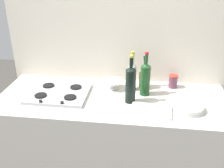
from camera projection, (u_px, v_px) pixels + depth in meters
name	position (u px, v px, depth m)	size (l,w,h in m)	color
counter_block	(112.00, 144.00, 2.23)	(1.80, 0.70, 0.90)	beige
backsplash_panel	(118.00, 38.00, 2.21)	(1.90, 0.06, 2.54)	beige
stovetop_hob	(59.00, 93.00, 2.08)	(0.47, 0.39, 0.04)	#B2B2B7
plate_stack	(188.00, 107.00, 1.86)	(0.22, 0.22, 0.05)	white
wine_bottle_leftmost	(132.00, 76.00, 2.11)	(0.07, 0.07, 0.33)	gray
wine_bottle_mid_left	(131.00, 84.00, 1.91)	(0.08, 0.08, 0.37)	black
wine_bottle_mid_right	(145.00, 78.00, 2.03)	(0.08, 0.08, 0.35)	#19471E
mixing_bowl	(114.00, 84.00, 2.16)	(0.16, 0.16, 0.07)	white
utensil_crock	(144.00, 79.00, 2.17)	(0.09, 0.09, 0.31)	#996B4C
condiment_jar_front	(173.00, 81.00, 2.18)	(0.07, 0.07, 0.11)	#66384C
cutting_board	(151.00, 111.00, 1.84)	(0.29, 0.18, 0.02)	silver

